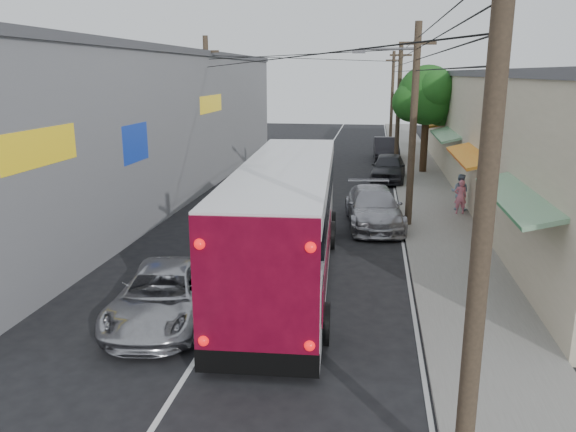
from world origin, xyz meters
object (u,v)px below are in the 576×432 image
coach_bus (287,219)px  parked_car_mid (388,168)px  parked_car_far (386,149)px  jeepney (164,295)px  parked_suv (374,207)px  pedestrian_near (460,197)px  pedestrian_far (460,192)px

coach_bus → parked_car_mid: coach_bus is taller
parked_car_mid → parked_car_far: parked_car_far is taller
parked_car_mid → parked_car_far: size_ratio=0.96×
jeepney → parked_car_mid: bearing=66.9°
parked_suv → coach_bus: bearing=-118.3°
coach_bus → parked_car_far: bearing=79.1°
pedestrian_near → pedestrian_far: 0.74m
coach_bus → parked_car_far: (3.41, 24.68, -1.03)m
jeepney → parked_suv: parked_suv is taller
pedestrian_far → parked_suv: bearing=57.9°
parked_car_far → pedestrian_near: 16.37m
parked_car_far → pedestrian_far: pedestrian_far is taller
coach_bus → pedestrian_far: size_ratio=7.61×
parked_car_far → pedestrian_far: bearing=-80.9°
coach_bus → parked_car_mid: size_ratio=2.66×
parked_suv → pedestrian_far: pedestrian_far is taller
jeepney → parked_suv: (5.20, 10.03, 0.09)m
parked_suv → jeepney: bearing=-123.8°
parked_car_far → pedestrian_far: 15.66m
pedestrian_near → parked_car_far: bearing=-85.9°
parked_car_far → pedestrian_far: size_ratio=2.98×
parked_car_mid → coach_bus: bearing=-97.7°
jeepney → parked_car_mid: 20.94m
parked_car_far → jeepney: bearing=-103.9°
jeepney → parked_car_far: size_ratio=1.00×
coach_bus → parked_car_far: 24.93m
pedestrian_near → coach_bus: bearing=47.4°
parked_car_far → parked_suv: bearing=-94.4°
jeepney → pedestrian_far: pedestrian_far is taller
coach_bus → jeepney: 4.57m
jeepney → parked_suv: bearing=56.1°
coach_bus → pedestrian_far: coach_bus is taller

